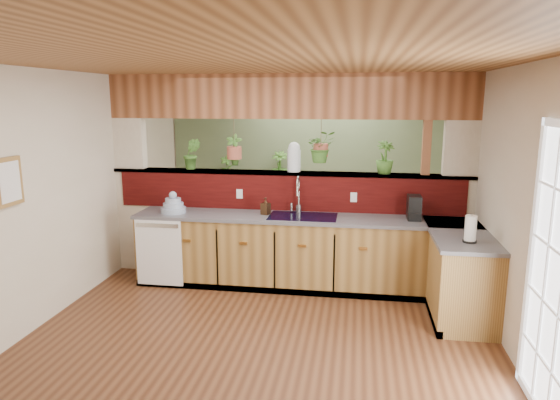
% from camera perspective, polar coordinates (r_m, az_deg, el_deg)
% --- Properties ---
extents(ground, '(4.60, 7.00, 0.01)m').
position_cam_1_polar(ground, '(5.46, -1.30, -13.40)').
color(ground, '#4F2C18').
rests_on(ground, ground).
extents(ceiling, '(4.60, 7.00, 0.01)m').
position_cam_1_polar(ceiling, '(4.96, -1.44, 15.00)').
color(ceiling, brown).
rests_on(ceiling, ground).
extents(wall_back, '(4.60, 0.02, 2.60)m').
position_cam_1_polar(wall_back, '(8.47, 2.87, 4.74)').
color(wall_back, beige).
rests_on(wall_back, ground).
extents(wall_left, '(0.02, 7.00, 2.60)m').
position_cam_1_polar(wall_left, '(5.90, -23.91, 0.78)').
color(wall_left, beige).
rests_on(wall_left, ground).
extents(wall_right, '(0.02, 7.00, 2.60)m').
position_cam_1_polar(wall_right, '(5.17, 24.61, -0.69)').
color(wall_right, beige).
rests_on(wall_right, ground).
extents(pass_through_partition, '(4.60, 0.21, 2.60)m').
position_cam_1_polar(pass_through_partition, '(6.37, 1.06, 1.50)').
color(pass_through_partition, beige).
rests_on(pass_through_partition, ground).
extents(pass_through_ledge, '(4.60, 0.21, 0.04)m').
position_cam_1_polar(pass_through_ledge, '(6.35, 0.80, 3.11)').
color(pass_through_ledge, brown).
rests_on(pass_through_ledge, ground).
extents(header_beam, '(4.60, 0.15, 0.55)m').
position_cam_1_polar(header_beam, '(6.28, 0.83, 11.76)').
color(header_beam, brown).
rests_on(header_beam, ground).
extents(sage_backwall, '(4.55, 0.02, 2.55)m').
position_cam_1_polar(sage_backwall, '(8.46, 2.85, 4.72)').
color(sage_backwall, '#5E744F').
rests_on(sage_backwall, ground).
extents(countertop, '(4.14, 1.52, 0.90)m').
position_cam_1_polar(countertop, '(6.03, 8.07, -6.47)').
color(countertop, brown).
rests_on(countertop, ground).
extents(dishwasher, '(0.58, 0.03, 0.82)m').
position_cam_1_polar(dishwasher, '(6.29, -13.67, -5.84)').
color(dishwasher, white).
rests_on(dishwasher, ground).
extents(navy_sink, '(0.82, 0.50, 0.18)m').
position_cam_1_polar(navy_sink, '(6.06, 2.63, -2.60)').
color(navy_sink, black).
rests_on(navy_sink, countertop).
extents(french_door, '(0.06, 1.02, 2.16)m').
position_cam_1_polar(french_door, '(4.03, 28.79, -8.04)').
color(french_door, white).
rests_on(french_door, ground).
extents(framed_print, '(0.04, 0.35, 0.45)m').
position_cam_1_polar(framed_print, '(5.21, -28.59, 1.83)').
color(framed_print, brown).
rests_on(framed_print, wall_left).
extents(faucet, '(0.21, 0.21, 0.48)m').
position_cam_1_polar(faucet, '(6.15, 2.06, 0.80)').
color(faucet, '#B7B7B2').
rests_on(faucet, countertop).
extents(dish_stack, '(0.31, 0.31, 0.27)m').
position_cam_1_polar(dish_stack, '(6.35, -12.10, -0.68)').
color(dish_stack, '#91A1BB').
rests_on(dish_stack, countertop).
extents(soap_dispenser, '(0.13, 0.13, 0.21)m').
position_cam_1_polar(soap_dispenser, '(6.12, -1.65, -0.69)').
color(soap_dispenser, '#372314').
rests_on(soap_dispenser, countertop).
extents(coffee_maker, '(0.15, 0.26, 0.28)m').
position_cam_1_polar(coffee_maker, '(6.06, 15.07, -0.95)').
color(coffee_maker, black).
rests_on(coffee_maker, countertop).
extents(paper_towel, '(0.14, 0.14, 0.29)m').
position_cam_1_polar(paper_towel, '(5.28, 20.94, -3.15)').
color(paper_towel, black).
rests_on(paper_towel, countertop).
extents(glass_jar, '(0.17, 0.17, 0.38)m').
position_cam_1_polar(glass_jar, '(6.31, 1.62, 4.96)').
color(glass_jar, silver).
rests_on(glass_jar, pass_through_ledge).
extents(ledge_plant_left, '(0.26, 0.23, 0.40)m').
position_cam_1_polar(ledge_plant_left, '(6.61, -10.04, 5.21)').
color(ledge_plant_left, '#396924').
rests_on(ledge_plant_left, pass_through_ledge).
extents(ledge_plant_right, '(0.30, 0.30, 0.40)m').
position_cam_1_polar(ledge_plant_right, '(6.27, 11.90, 4.80)').
color(ledge_plant_right, '#396924').
rests_on(ledge_plant_right, pass_through_ledge).
extents(hanging_plant_a, '(0.22, 0.19, 0.52)m').
position_cam_1_polar(hanging_plant_a, '(6.44, -5.27, 6.86)').
color(hanging_plant_a, brown).
rests_on(hanging_plant_a, header_beam).
extents(hanging_plant_b, '(0.44, 0.41, 0.51)m').
position_cam_1_polar(hanging_plant_b, '(6.25, 4.72, 7.64)').
color(hanging_plant_b, brown).
rests_on(hanging_plant_b, header_beam).
extents(shelving_console, '(1.40, 0.69, 0.90)m').
position_cam_1_polar(shelving_console, '(8.49, -3.03, -0.72)').
color(shelving_console, black).
rests_on(shelving_console, ground).
extents(shelf_plant_a, '(0.23, 0.16, 0.42)m').
position_cam_1_polar(shelf_plant_a, '(8.49, -6.11, 3.75)').
color(shelf_plant_a, '#396924').
rests_on(shelf_plant_a, shelving_console).
extents(shelf_plant_b, '(0.29, 0.29, 0.49)m').
position_cam_1_polar(shelf_plant_b, '(8.29, -0.05, 3.88)').
color(shelf_plant_b, '#396924').
rests_on(shelf_plant_b, shelving_console).
extents(floor_plant, '(0.95, 0.90, 0.83)m').
position_cam_1_polar(floor_plant, '(7.40, 11.43, -3.46)').
color(floor_plant, '#396924').
rests_on(floor_plant, ground).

